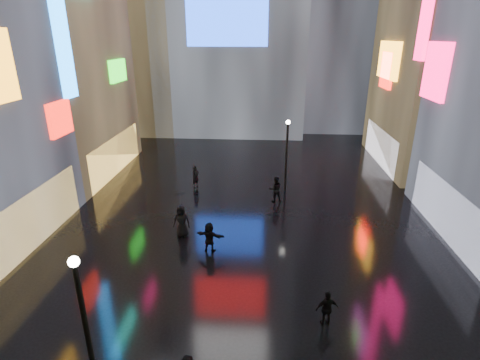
{
  "coord_description": "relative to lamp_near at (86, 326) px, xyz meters",
  "views": [
    {
      "loc": [
        0.99,
        -2.26,
        10.54
      ],
      "look_at": [
        0.0,
        12.0,
        5.0
      ],
      "focal_mm": 28.0,
      "sensor_mm": 36.0,
      "label": 1
    }
  ],
  "objects": [
    {
      "name": "lamp_far",
      "position": [
        6.41,
        17.22,
        0.0
      ],
      "size": [
        0.3,
        0.3,
        5.2
      ],
      "color": "black",
      "rests_on": "ground"
    },
    {
      "name": "tower_flank_left",
      "position": [
        -10.1,
        36.29,
        10.06
      ],
      "size": [
        10.0,
        10.0,
        26.0
      ],
      "primitive_type": "cube",
      "color": "black",
      "rests_on": "ground"
    },
    {
      "name": "pedestrian_6",
      "position": [
        -0.16,
        17.49,
        -2.12
      ],
      "size": [
        0.68,
        0.72,
        1.66
      ],
      "primitive_type": "imported",
      "rotation": [
        0.0,
        0.0,
        0.94
      ],
      "color": "black",
      "rests_on": "ground"
    },
    {
      "name": "pedestrian_5",
      "position": [
        2.14,
        8.81,
        -2.13
      ],
      "size": [
        1.58,
        0.81,
        1.62
      ],
      "primitive_type": "imported",
      "rotation": [
        0.0,
        0.0,
        2.91
      ],
      "color": "black",
      "rests_on": "ground"
    },
    {
      "name": "umbrella_2",
      "position": [
        0.38,
        10.23,
        -0.66
      ],
      "size": [
        1.01,
        1.02,
        0.8
      ],
      "primitive_type": "imported",
      "rotation": [
        0.0,
        0.0,
        2.98
      ],
      "color": "black",
      "rests_on": "pedestrian_4"
    },
    {
      "name": "building_left_far",
      "position": [
        -12.08,
        20.29,
        8.04
      ],
      "size": [
        10.28,
        12.0,
        22.0
      ],
      "color": "black",
      "rests_on": "ground"
    },
    {
      "name": "lamp_near",
      "position": [
        0.0,
        0.0,
        0.0
      ],
      "size": [
        0.3,
        0.3,
        5.2
      ],
      "color": "black",
      "rests_on": "ground"
    },
    {
      "name": "pedestrian_4",
      "position": [
        0.38,
        10.23,
        -2.0
      ],
      "size": [
        0.93,
        0.61,
        1.89
      ],
      "primitive_type": "imported",
      "rotation": [
        0.0,
        0.0,
        -0.01
      ],
      "color": "black",
      "rests_on": "ground"
    },
    {
      "name": "pedestrian_7",
      "position": [
        5.67,
        15.3,
        -2.05
      ],
      "size": [
        0.97,
        0.82,
        1.78
      ],
      "primitive_type": "imported",
      "rotation": [
        0.0,
        0.0,
        3.31
      ],
      "color": "black",
      "rests_on": "ground"
    },
    {
      "name": "ground",
      "position": [
        3.9,
        14.29,
        -2.94
      ],
      "size": [
        140.0,
        140.0,
        0.0
      ],
      "primitive_type": "plane",
      "color": "black",
      "rests_on": "ground"
    },
    {
      "name": "pedestrian_3",
      "position": [
        7.42,
        3.82,
        -2.18
      ],
      "size": [
        0.95,
        0.54,
        1.52
      ],
      "primitive_type": "imported",
      "rotation": [
        0.0,
        0.0,
        3.34
      ],
      "color": "black",
      "rests_on": "ground"
    }
  ]
}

